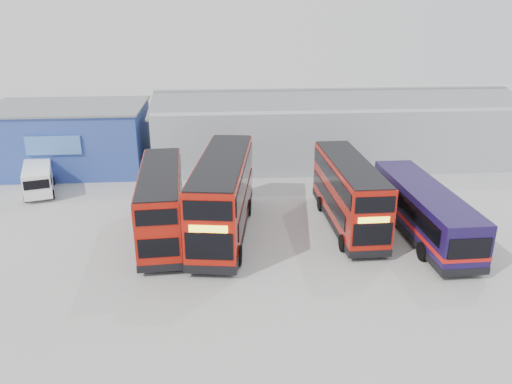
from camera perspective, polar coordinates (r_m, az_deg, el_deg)
name	(u,v)px	position (r m, az deg, el deg)	size (l,w,h in m)	color
ground_plane	(260,269)	(25.74, 0.51, -8.78)	(120.00, 120.00, 0.00)	gray
office_block	(69,137)	(43.26, -20.56, 5.91)	(12.30, 8.32, 5.12)	navy
maintenance_shed	(332,126)	(44.62, 8.67, 7.45)	(30.50, 12.00, 5.89)	#959AA2
double_decker_left	(162,204)	(28.84, -10.75, -1.40)	(2.89, 9.59, 4.00)	#9F1209
double_decker_centre	(223,197)	(28.67, -3.80, -0.57)	(4.10, 11.09, 4.59)	#9F1209
double_decker_right	(348,194)	(30.27, 10.51, -0.25)	(2.57, 9.64, 4.06)	#9F1209
single_decker_blue	(423,212)	(30.31, 18.55, -2.16)	(2.78, 10.76, 2.90)	#120D3B
panel_van	(38,179)	(38.46, -23.64, 1.42)	(2.97, 4.82, 1.97)	white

